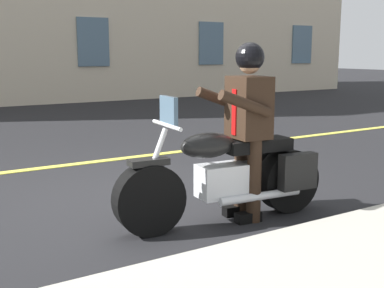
# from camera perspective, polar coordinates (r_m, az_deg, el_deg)

# --- Properties ---
(ground_plane) EXTENTS (80.00, 80.00, 0.00)m
(ground_plane) POSITION_cam_1_polar(r_m,az_deg,el_deg) (5.78, -7.07, -6.12)
(ground_plane) COLOR black
(lane_center_stripe) EXTENTS (60.00, 0.16, 0.01)m
(lane_center_stripe) POSITION_cam_1_polar(r_m,az_deg,el_deg) (7.59, -13.46, -2.30)
(lane_center_stripe) COLOR #E5DB4C
(lane_center_stripe) RESTS_ON ground_plane
(motorcycle_main) EXTENTS (2.22, 0.73, 1.26)m
(motorcycle_main) POSITION_cam_1_polar(r_m,az_deg,el_deg) (4.86, 4.38, -3.74)
(motorcycle_main) COLOR black
(motorcycle_main) RESTS_ON ground_plane
(rider_main) EXTENTS (0.66, 0.59, 1.74)m
(rider_main) POSITION_cam_1_polar(r_m,az_deg,el_deg) (4.85, 6.39, 3.23)
(rider_main) COLOR black
(rider_main) RESTS_ON ground_plane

